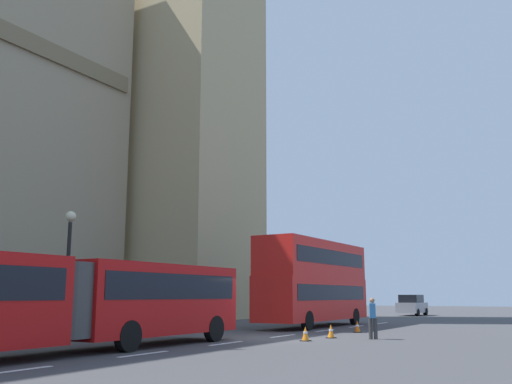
% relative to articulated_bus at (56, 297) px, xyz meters
% --- Properties ---
extents(ground_plane, '(160.00, 160.00, 0.00)m').
position_rel_articulated_bus_xyz_m(ground_plane, '(9.62, -1.99, -1.75)').
color(ground_plane, '#424244').
extents(lane_centre_marking, '(34.40, 0.16, 0.01)m').
position_rel_articulated_bus_xyz_m(lane_centre_marking, '(8.69, -1.99, -1.74)').
color(lane_centre_marking, silver).
rests_on(lane_centre_marking, ground_plane).
extents(articulated_bus, '(16.50, 2.54, 2.90)m').
position_rel_articulated_bus_xyz_m(articulated_bus, '(0.00, 0.00, 0.00)').
color(articulated_bus, '#B20F0F').
rests_on(articulated_bus, ground_plane).
extents(double_decker_bus, '(10.64, 2.54, 4.90)m').
position_rel_articulated_bus_xyz_m(double_decker_bus, '(18.78, 0.00, 0.96)').
color(double_decker_bus, red).
rests_on(double_decker_bus, ground_plane).
extents(sedan_lead, '(4.40, 1.86, 1.85)m').
position_rel_articulated_bus_xyz_m(sedan_lead, '(40.40, 0.24, -0.83)').
color(sedan_lead, gray).
rests_on(sedan_lead, ground_plane).
extents(traffic_cone_west, '(0.36, 0.36, 0.58)m').
position_rel_articulated_bus_xyz_m(traffic_cone_west, '(8.95, -4.08, -1.46)').
color(traffic_cone_west, black).
rests_on(traffic_cone_west, ground_plane).
extents(traffic_cone_middle, '(0.36, 0.36, 0.58)m').
position_rel_articulated_bus_xyz_m(traffic_cone_middle, '(10.94, -4.33, -1.46)').
color(traffic_cone_middle, black).
rests_on(traffic_cone_middle, ground_plane).
extents(traffic_cone_east, '(0.36, 0.36, 0.58)m').
position_rel_articulated_bus_xyz_m(traffic_cone_east, '(15.06, -3.97, -1.46)').
color(traffic_cone_east, black).
rests_on(traffic_cone_east, ground_plane).
extents(street_lamp, '(0.44, 0.44, 5.27)m').
position_rel_articulated_bus_xyz_m(street_lamp, '(4.32, 4.51, 1.31)').
color(street_lamp, black).
rests_on(street_lamp, ground_plane).
extents(pedestrian_near_cones, '(0.46, 0.37, 1.69)m').
position_rel_articulated_bus_xyz_m(pedestrian_near_cones, '(11.24, -6.09, -0.83)').
color(pedestrian_near_cones, '#333333').
rests_on(pedestrian_near_cones, ground_plane).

